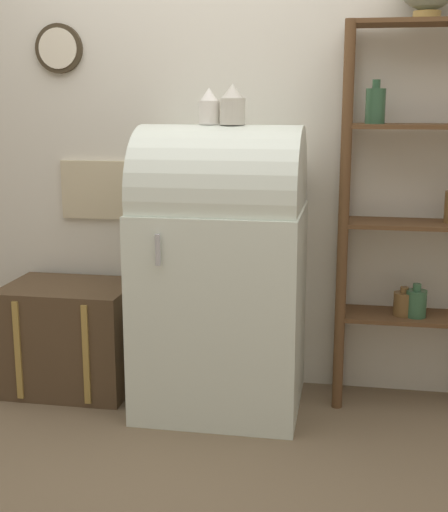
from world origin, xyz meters
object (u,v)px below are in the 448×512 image
suitcase_trunk (71,337)px  vase_left (209,107)px  vase_center (233,106)px  refrigerator (221,266)px

suitcase_trunk → vase_left: bearing=-3.6°
vase_left → vase_center: vase_center is taller
vase_left → vase_center: bearing=-10.8°
refrigerator → vase_left: bearing=166.5°
refrigerator → vase_left: vase_left is taller
suitcase_trunk → vase_center: (0.86, -0.07, 1.17)m
refrigerator → vase_center: bearing=-7.8°
suitcase_trunk → vase_center: size_ratio=3.52×
refrigerator → suitcase_trunk: bearing=175.7°
vase_left → suitcase_trunk: bearing=176.4°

